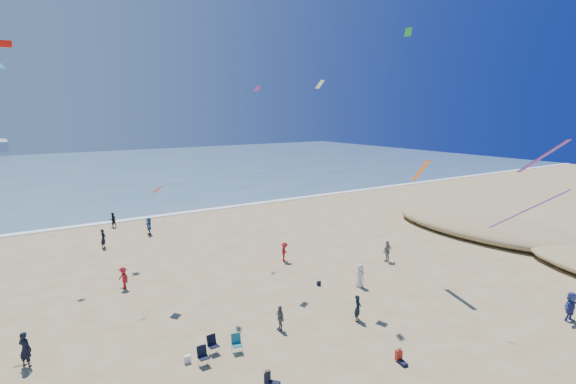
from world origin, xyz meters
TOP-DOWN VIEW (x-y plane):
  - ocean at (0.00, 95.00)m, footprint 220.00×100.00m
  - surf_line at (0.00, 45.00)m, footprint 220.00×1.20m
  - standing_flyers at (7.75, 15.89)m, footprint 29.98×54.39m
  - seated_group at (0.64, 6.75)m, footprint 19.76×25.80m
  - chair_cluster at (-0.43, 11.05)m, footprint 2.68×1.42m
  - white_tote at (-2.02, 11.44)m, footprint 0.35×0.20m
  - black_backpack at (-1.02, 11.98)m, footprint 0.30×0.22m
  - navy_bag at (10.08, 16.04)m, footprint 0.28×0.18m
  - kites_aloft at (9.20, 13.26)m, footprint 49.02×41.90m

SIDE VIEW (x-z plane):
  - ocean at x=0.00m, z-range 0.00..0.06m
  - surf_line at x=0.00m, z-range 0.00..0.08m
  - navy_bag at x=10.08m, z-range 0.00..0.34m
  - black_backpack at x=-1.02m, z-range 0.00..0.38m
  - white_tote at x=-2.02m, z-range 0.00..0.40m
  - seated_group at x=0.64m, z-range 0.00..0.84m
  - chair_cluster at x=-0.43m, z-range 0.00..1.00m
  - standing_flyers at x=7.75m, z-range -0.07..1.87m
  - kites_aloft at x=9.20m, z-range 2.09..26.50m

